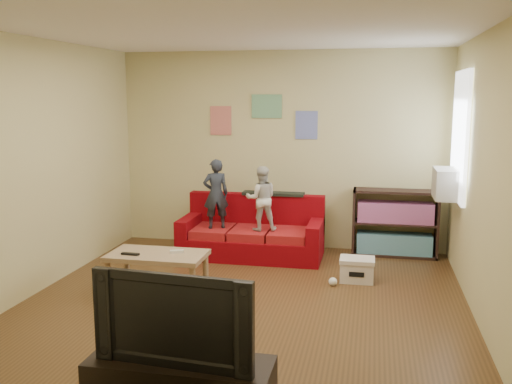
% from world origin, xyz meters
% --- Properties ---
extents(room_shell, '(4.52, 5.02, 2.72)m').
position_xyz_m(room_shell, '(0.00, 0.00, 1.35)').
color(room_shell, brown).
rests_on(room_shell, ground).
extents(sofa, '(1.84, 0.85, 0.81)m').
position_xyz_m(sofa, '(-0.28, 1.92, 0.27)').
color(sofa, maroon).
rests_on(sofa, ground).
extents(child_a, '(0.39, 0.33, 0.91)m').
position_xyz_m(child_a, '(-0.73, 1.76, 0.84)').
color(child_a, '#232833').
rests_on(child_a, sofa).
extents(child_b, '(0.47, 0.41, 0.83)m').
position_xyz_m(child_b, '(-0.13, 1.76, 0.80)').
color(child_b, beige).
rests_on(child_b, sofa).
extents(coffee_table, '(1.02, 0.56, 0.46)m').
position_xyz_m(coffee_table, '(-0.95, 0.23, 0.39)').
color(coffee_table, tan).
rests_on(coffee_table, ground).
extents(remote, '(0.20, 0.06, 0.02)m').
position_xyz_m(remote, '(-1.20, 0.11, 0.47)').
color(remote, black).
rests_on(remote, coffee_table).
extents(game_controller, '(0.15, 0.09, 0.03)m').
position_xyz_m(game_controller, '(-0.75, 0.28, 0.47)').
color(game_controller, silver).
rests_on(game_controller, coffee_table).
extents(bookshelf, '(1.10, 0.33, 0.88)m').
position_xyz_m(bookshelf, '(1.56, 2.30, 0.39)').
color(bookshelf, black).
rests_on(bookshelf, ground).
extents(window, '(0.04, 1.08, 1.48)m').
position_xyz_m(window, '(2.22, 1.65, 1.64)').
color(window, white).
rests_on(window, room_shell).
extents(ac_unit, '(0.28, 0.55, 0.35)m').
position_xyz_m(ac_unit, '(2.10, 1.65, 1.08)').
color(ac_unit, '#B7B2A3').
rests_on(ac_unit, window).
extents(artwork_left, '(0.30, 0.01, 0.40)m').
position_xyz_m(artwork_left, '(-0.85, 2.48, 1.75)').
color(artwork_left, '#D87266').
rests_on(artwork_left, room_shell).
extents(artwork_center, '(0.42, 0.01, 0.32)m').
position_xyz_m(artwork_center, '(-0.20, 2.48, 1.95)').
color(artwork_center, '#72B27F').
rests_on(artwork_center, room_shell).
extents(artwork_right, '(0.30, 0.01, 0.38)m').
position_xyz_m(artwork_right, '(0.35, 2.48, 1.70)').
color(artwork_right, '#727FCC').
rests_on(artwork_right, room_shell).
extents(file_box, '(0.39, 0.30, 0.27)m').
position_xyz_m(file_box, '(1.11, 1.12, 0.14)').
color(file_box, silver).
rests_on(file_box, ground).
extents(television, '(1.05, 0.22, 0.60)m').
position_xyz_m(television, '(0.09, -2.04, 0.75)').
color(television, black).
rests_on(television, tv_stand).
extents(tissue, '(0.12, 0.12, 0.09)m').
position_xyz_m(tissue, '(0.86, 0.90, 0.05)').
color(tissue, white).
rests_on(tissue, ground).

